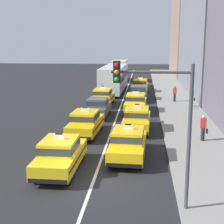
# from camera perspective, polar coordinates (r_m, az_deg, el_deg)

# --- Properties ---
(ground_plane) EXTENTS (160.00, 160.00, 0.00)m
(ground_plane) POSITION_cam_1_polar(r_m,az_deg,el_deg) (15.40, -3.30, -11.97)
(ground_plane) COLOR #232326
(lane_stripe_left_right) EXTENTS (0.14, 80.00, 0.01)m
(lane_stripe_left_right) POSITION_cam_1_polar(r_m,az_deg,el_deg) (34.55, 1.69, 1.57)
(lane_stripe_left_right) COLOR silver
(lane_stripe_left_right) RESTS_ON ground
(sidewalk_curb) EXTENTS (4.00, 90.00, 0.15)m
(sidewalk_curb) POSITION_cam_1_polar(r_m,az_deg,el_deg) (29.76, 11.87, -0.25)
(sidewalk_curb) COLOR gray
(sidewalk_curb) RESTS_ON ground
(taxi_left_nearest) EXTENTS (1.86, 4.58, 1.96)m
(taxi_left_nearest) POSITION_cam_1_polar(r_m,az_deg,el_deg) (16.54, -8.83, -7.11)
(taxi_left_nearest) COLOR black
(taxi_left_nearest) RESTS_ON ground
(taxi_left_second) EXTENTS (2.03, 4.64, 1.96)m
(taxi_left_second) POSITION_cam_1_polar(r_m,az_deg,el_deg) (22.62, -4.54, -1.79)
(taxi_left_second) COLOR black
(taxi_left_second) RESTS_ON ground
(sedan_left_third) EXTENTS (1.89, 4.35, 1.58)m
(sedan_left_third) POSITION_cam_1_polar(r_m,az_deg,el_deg) (28.10, -2.41, 0.90)
(sedan_left_third) COLOR black
(sedan_left_third) RESTS_ON ground
(taxi_left_fourth) EXTENTS (2.02, 4.64, 1.96)m
(taxi_left_fourth) POSITION_cam_1_polar(r_m,az_deg,el_deg) (33.10, -1.58, 2.65)
(taxi_left_fourth) COLOR black
(taxi_left_fourth) RESTS_ON ground
(bus_left_fifth) EXTENTS (2.81, 11.26, 3.22)m
(bus_left_fifth) POSITION_cam_1_polar(r_m,az_deg,el_deg) (41.96, 0.36, 5.93)
(bus_left_fifth) COLOR black
(bus_left_fifth) RESTS_ON ground
(box_truck_left_sixth) EXTENTS (2.44, 7.02, 3.27)m
(box_truck_left_sixth) POSITION_cam_1_polar(r_m,az_deg,el_deg) (53.54, 1.33, 7.20)
(box_truck_left_sixth) COLOR black
(box_truck_left_sixth) RESTS_ON ground
(taxi_right_nearest) EXTENTS (2.01, 4.63, 1.96)m
(taxi_right_nearest) POSITION_cam_1_polar(r_m,az_deg,el_deg) (18.11, 2.78, -5.28)
(taxi_right_nearest) COLOR black
(taxi_right_nearest) RESTS_ON ground
(taxi_right_second) EXTENTS (1.97, 4.62, 1.96)m
(taxi_right_second) POSITION_cam_1_polar(r_m,az_deg,el_deg) (23.70, 4.26, -1.14)
(taxi_right_second) COLOR black
(taxi_right_second) RESTS_ON ground
(taxi_right_third) EXTENTS (1.97, 4.62, 1.96)m
(taxi_right_third) POSITION_cam_1_polar(r_m,az_deg,el_deg) (30.01, 4.05, 1.65)
(taxi_right_third) COLOR black
(taxi_right_third) RESTS_ON ground
(sedan_right_fourth) EXTENTS (1.97, 4.38, 1.58)m
(sedan_right_fourth) POSITION_cam_1_polar(r_m,az_deg,el_deg) (36.09, 4.52, 3.34)
(sedan_right_fourth) COLOR black
(sedan_right_fourth) RESTS_ON ground
(taxi_right_fifth) EXTENTS (2.08, 4.66, 1.96)m
(taxi_right_fifth) POSITION_cam_1_polar(r_m,az_deg,el_deg) (41.64, 4.82, 4.54)
(taxi_right_fifth) COLOR black
(taxi_right_fifth) RESTS_ON ground
(pedestrian_near_crosswalk) EXTENTS (0.47, 0.24, 1.63)m
(pedestrian_near_crosswalk) POSITION_cam_1_polar(r_m,az_deg,el_deg) (21.58, 15.30, -2.62)
(pedestrian_near_crosswalk) COLOR #23232D
(pedestrian_near_crosswalk) RESTS_ON sidewalk_curb
(pedestrian_mid_block) EXTENTS (0.36, 0.24, 1.61)m
(pedestrian_mid_block) POSITION_cam_1_polar(r_m,az_deg,el_deg) (35.02, 10.64, 3.10)
(pedestrian_mid_block) COLOR #23232D
(pedestrian_mid_block) RESTS_ON sidewalk_curb
(pedestrian_by_storefront) EXTENTS (0.47, 0.24, 1.70)m
(pedestrian_by_storefront) POSITION_cam_1_polar(r_m,az_deg,el_deg) (32.65, 13.46, 2.41)
(pedestrian_by_storefront) COLOR #23232D
(pedestrian_by_storefront) RESTS_ON sidewalk_curb
(traffic_light_pole) EXTENTS (2.87, 0.33, 5.58)m
(traffic_light_pole) POSITION_cam_1_polar(r_m,az_deg,el_deg) (11.93, 8.66, 0.11)
(traffic_light_pole) COLOR #47474C
(traffic_light_pole) RESTS_ON ground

